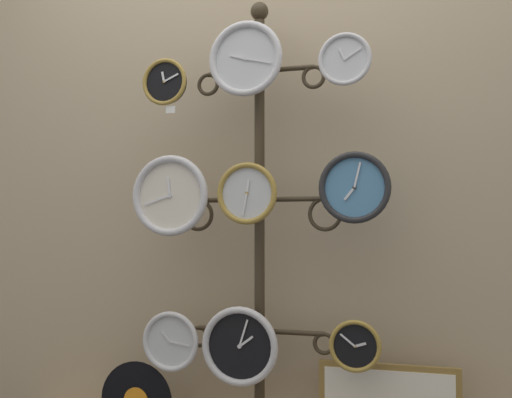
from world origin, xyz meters
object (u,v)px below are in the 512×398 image
at_px(clock_top_center, 246,59).
at_px(clock_bottom_center, 240,346).
at_px(clock_top_right, 345,60).
at_px(clock_middle_left, 170,196).
at_px(display_stand, 260,314).
at_px(clock_bottom_right, 355,346).
at_px(clock_bottom_left, 171,341).
at_px(clock_middle_right, 355,188).
at_px(clock_top_left, 165,82).
at_px(clock_middle_center, 247,193).

height_order(clock_top_center, clock_bottom_center, clock_top_center).
xyz_separation_m(clock_top_right, clock_middle_left, (-0.69, -0.03, -0.50)).
distance_m(display_stand, clock_bottom_center, 0.15).
bearing_deg(clock_top_center, display_stand, 73.29).
distance_m(display_stand, clock_top_center, 1.00).
bearing_deg(clock_bottom_right, clock_bottom_left, 178.56).
xyz_separation_m(clock_middle_right, clock_bottom_left, (-0.73, -0.01, -0.60)).
xyz_separation_m(display_stand, clock_middle_left, (-0.33, -0.12, 0.47)).
bearing_deg(clock_bottom_left, clock_top_left, -146.15).
relative_size(clock_top_left, clock_bottom_center, 0.63).
xyz_separation_m(clock_middle_left, clock_middle_center, (0.32, 0.00, 0.00)).
bearing_deg(clock_middle_left, clock_top_right, 2.59).
bearing_deg(clock_middle_right, clock_top_center, -177.96).
bearing_deg(clock_middle_right, clock_bottom_right, -86.99).
distance_m(clock_top_left, clock_bottom_left, 1.03).
relative_size(clock_top_center, clock_bottom_left, 1.25).
distance_m(clock_top_center, clock_bottom_center, 1.11).
xyz_separation_m(clock_middle_left, clock_bottom_right, (0.72, 0.01, -0.55)).
height_order(clock_middle_left, clock_bottom_center, clock_middle_left).
bearing_deg(clock_bottom_left, clock_top_center, -0.74).
relative_size(clock_top_center, clock_bottom_center, 0.98).
bearing_deg(clock_bottom_left, clock_bottom_right, -1.44).
height_order(display_stand, clock_middle_left, display_stand).
distance_m(clock_top_left, clock_top_right, 0.72).
relative_size(clock_top_right, clock_bottom_left, 0.84).
height_order(display_stand, clock_top_center, display_stand).
bearing_deg(clock_top_center, clock_bottom_right, -1.97).
bearing_deg(clock_middle_center, clock_middle_right, 4.41).
bearing_deg(clock_middle_right, clock_top_left, -177.85).
distance_m(clock_top_right, clock_middle_center, 0.62).
height_order(clock_middle_center, clock_bottom_left, clock_middle_center).
bearing_deg(clock_middle_center, clock_middle_left, -179.11).
height_order(clock_top_center, clock_middle_left, clock_top_center).
xyz_separation_m(clock_middle_left, clock_bottom_left, (-0.00, 0.03, -0.58)).
bearing_deg(clock_top_center, clock_middle_right, 2.04).
bearing_deg(clock_top_center, clock_bottom_center, -166.22).
height_order(display_stand, clock_middle_center, display_stand).
bearing_deg(clock_bottom_left, clock_middle_right, 0.85).
height_order(clock_middle_left, clock_bottom_left, clock_middle_left).
bearing_deg(clock_middle_center, display_stand, 81.27).
bearing_deg(display_stand, clock_bottom_center, -116.27).
height_order(clock_top_right, clock_middle_right, clock_top_right).
bearing_deg(clock_top_left, clock_middle_right, 2.15).
height_order(clock_top_left, clock_bottom_left, clock_top_left).
xyz_separation_m(clock_top_right, clock_middle_center, (-0.37, -0.03, -0.49)).
height_order(display_stand, clock_bottom_right, display_stand).
bearing_deg(display_stand, clock_middle_left, -160.92).
relative_size(clock_top_right, clock_bottom_center, 0.66).
xyz_separation_m(clock_middle_center, clock_bottom_center, (-0.03, 0.01, -0.58)).
relative_size(clock_top_left, clock_top_center, 0.64).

